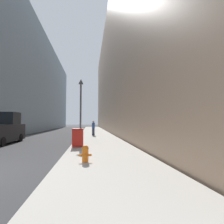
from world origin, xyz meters
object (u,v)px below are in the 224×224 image
fire_hydrant (85,153)px  pedestrian_on_sidewalk (93,128)px  lamppost (81,103)px  trash_bin (78,137)px  pickup_truck (0,130)px

fire_hydrant → pedestrian_on_sidewalk: bearing=87.6°
lamppost → pedestrian_on_sidewalk: bearing=78.2°
trash_bin → pickup_truck: bearing=152.2°
fire_hydrant → lamppost: bearing=94.5°
pedestrian_on_sidewalk → pickup_truck: bearing=-142.1°
lamppost → pickup_truck: bearing=-179.0°
trash_bin → lamppost: (-0.02, 3.30, 2.47)m
pickup_truck → trash_bin: bearing=-27.8°
trash_bin → lamppost: 4.12m
fire_hydrant → pickup_truck: pickup_truck is taller
lamppost → pickup_truck: size_ratio=1.03×
pickup_truck → lamppost: bearing=1.0°
lamppost → trash_bin: bearing=-89.6°
fire_hydrant → pickup_truck: (-6.61, 7.39, 0.55)m
pickup_truck → pedestrian_on_sidewalk: pickup_truck is taller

